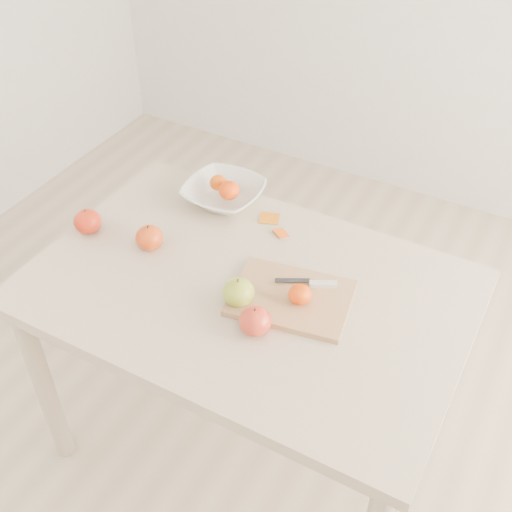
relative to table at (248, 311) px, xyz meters
The scene contains 14 objects.
ground 0.65m from the table, ahead, with size 3.50×3.50×0.00m, color #C6B293.
table is the anchor object (origin of this frame).
cutting_board 0.17m from the table, ahead, with size 0.31×0.23×0.02m, color tan.
board_tangerine 0.22m from the table, ahead, with size 0.06×0.06×0.05m, color #E74C08.
fruit_bowl 0.42m from the table, 130.16° to the left, with size 0.25×0.25×0.06m, color white.
bowl_tangerine_near 0.46m from the table, 131.86° to the left, with size 0.06×0.06×0.05m, color #DB6707.
bowl_tangerine_far 0.41m from the table, 128.13° to the left, with size 0.07×0.07×0.06m, color #E73D08.
orange_peel_a 0.32m from the table, 106.40° to the left, with size 0.06×0.04×0.00m, color #CF690E.
orange_peel_b 0.27m from the table, 95.14° to the left, with size 0.04×0.04×0.00m, color #E75810.
paring_knife 0.23m from the table, 23.29° to the left, with size 0.16×0.08×0.01m.
apple_green 0.15m from the table, 79.98° to the right, with size 0.09×0.09×0.08m, color olive.
apple_red_b 0.36m from the table, behind, with size 0.08×0.08×0.07m, color #9B1106.
apple_red_e 0.22m from the table, 53.83° to the right, with size 0.08×0.08×0.08m, color maroon.
apple_red_d 0.56m from the table, behind, with size 0.08×0.08×0.07m, color #8F0408.
Camera 1 is at (0.64, -1.12, 1.97)m, focal length 45.00 mm.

